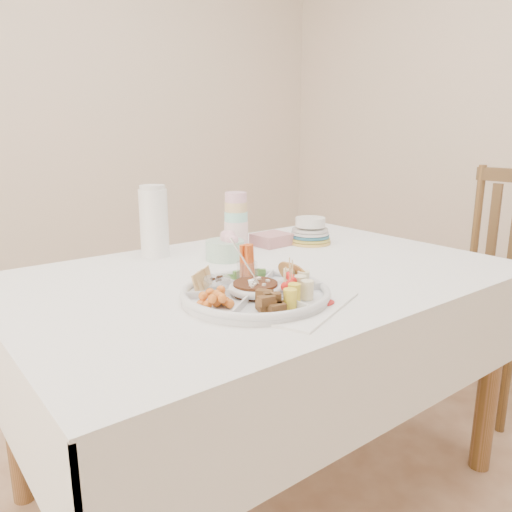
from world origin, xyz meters
TOP-DOWN VIEW (x-y plane):
  - floor at (0.00, 0.00)m, footprint 4.00×4.00m
  - wall_back at (0.00, 2.00)m, footprint 4.00×0.02m
  - dining_table at (0.00, 0.00)m, footprint 1.52×1.02m
  - chair at (1.12, -0.17)m, footprint 0.45×0.45m
  - party_tray at (-0.18, -0.19)m, footprint 0.50×0.50m
  - bean_dip at (-0.18, -0.19)m, footprint 0.15×0.15m
  - tortillas at (-0.05, -0.18)m, footprint 0.13×0.13m
  - carrot_cucumber at (-0.13, -0.08)m, footprint 0.15×0.15m
  - pita_raisins at (-0.26, -0.09)m, footprint 0.13×0.13m
  - cherries at (-0.31, -0.21)m, footprint 0.13×0.13m
  - granola_chunks at (-0.23, -0.31)m, footprint 0.14×0.14m
  - banana_tomato at (-0.11, -0.30)m, footprint 0.14×0.14m
  - cup_stack at (0.11, 0.30)m, footprint 0.10×0.10m
  - thermos at (-0.17, 0.39)m, footprint 0.11×0.11m
  - flower_bowl at (-0.01, 0.20)m, footprint 0.13×0.13m
  - napkin_stack at (0.26, 0.27)m, footprint 0.14×0.12m
  - plate_stack at (0.40, 0.20)m, footprint 0.17×0.17m
  - placemat at (-0.11, -0.34)m, footprint 0.33×0.21m

SIDE VIEW (x-z plane):
  - floor at x=0.00m, z-range 0.00..0.00m
  - dining_table at x=0.00m, z-range 0.00..0.76m
  - chair at x=1.12m, z-range 0.00..1.03m
  - placemat at x=-0.11m, z-range 0.76..0.76m
  - napkin_stack at x=0.26m, z-range 0.76..0.80m
  - party_tray at x=-0.18m, z-range 0.76..0.80m
  - bean_dip at x=-0.18m, z-range 0.77..0.81m
  - cherries at x=-0.31m, z-range 0.77..0.81m
  - granola_chunks at x=-0.23m, z-range 0.77..0.82m
  - tortillas at x=-0.05m, z-range 0.77..0.83m
  - pita_raisins at x=-0.26m, z-range 0.78..0.83m
  - flower_bowl at x=-0.01m, z-range 0.76..0.86m
  - plate_stack at x=0.40m, z-range 0.76..0.86m
  - banana_tomato at x=-0.11m, z-range 0.77..0.86m
  - carrot_cucumber at x=-0.13m, z-range 0.77..0.87m
  - cup_stack at x=0.11m, z-range 0.76..1.00m
  - thermos at x=-0.17m, z-range 0.76..1.01m
  - wall_back at x=0.00m, z-range 0.00..2.70m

